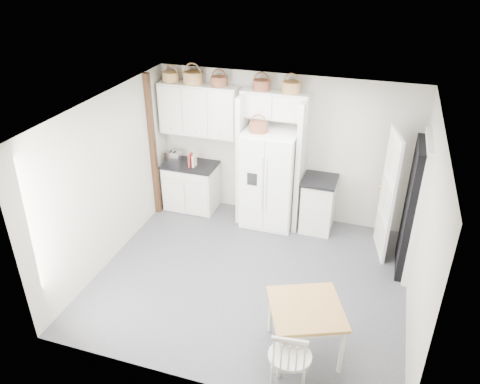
% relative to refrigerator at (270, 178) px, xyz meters
% --- Properties ---
extents(floor, '(4.50, 4.50, 0.00)m').
position_rel_refrigerator_xyz_m(floor, '(0.15, -1.63, -0.87)').
color(floor, '#3B3B3E').
rests_on(floor, ground).
extents(ceiling, '(4.50, 4.50, 0.00)m').
position_rel_refrigerator_xyz_m(ceiling, '(0.15, -1.63, 1.73)').
color(ceiling, white).
rests_on(ceiling, wall_back).
extents(wall_back, '(4.50, 0.00, 4.50)m').
position_rel_refrigerator_xyz_m(wall_back, '(0.15, 0.37, 0.43)').
color(wall_back, '#B2AD9F').
rests_on(wall_back, floor).
extents(wall_left, '(0.00, 4.00, 4.00)m').
position_rel_refrigerator_xyz_m(wall_left, '(-2.10, -1.63, 0.43)').
color(wall_left, '#B2AD9F').
rests_on(wall_left, floor).
extents(wall_right, '(0.00, 4.00, 4.00)m').
position_rel_refrigerator_xyz_m(wall_right, '(2.40, -1.63, 0.43)').
color(wall_right, '#B2AD9F').
rests_on(wall_right, floor).
extents(refrigerator, '(0.90, 0.72, 1.74)m').
position_rel_refrigerator_xyz_m(refrigerator, '(0.00, 0.00, 0.00)').
color(refrigerator, white).
rests_on(refrigerator, floor).
extents(base_cab_left, '(0.93, 0.59, 0.86)m').
position_rel_refrigerator_xyz_m(base_cab_left, '(-1.52, 0.07, -0.44)').
color(base_cab_left, silver).
rests_on(base_cab_left, floor).
extents(base_cab_right, '(0.52, 0.63, 0.92)m').
position_rel_refrigerator_xyz_m(base_cab_right, '(0.86, 0.07, -0.41)').
color(base_cab_right, silver).
rests_on(base_cab_right, floor).
extents(dining_table, '(1.10, 1.10, 0.70)m').
position_rel_refrigerator_xyz_m(dining_table, '(1.18, -2.79, -0.52)').
color(dining_table, olive).
rests_on(dining_table, floor).
extents(windsor_chair, '(0.53, 0.49, 0.99)m').
position_rel_refrigerator_xyz_m(windsor_chair, '(1.12, -3.38, -0.37)').
color(windsor_chair, silver).
rests_on(windsor_chair, floor).
extents(counter_left, '(0.97, 0.63, 0.04)m').
position_rel_refrigerator_xyz_m(counter_left, '(-1.52, 0.07, 0.01)').
color(counter_left, black).
rests_on(counter_left, base_cab_left).
extents(counter_right, '(0.56, 0.67, 0.04)m').
position_rel_refrigerator_xyz_m(counter_right, '(0.86, 0.07, 0.07)').
color(counter_right, black).
rests_on(counter_right, base_cab_right).
extents(toaster, '(0.28, 0.17, 0.19)m').
position_rel_refrigerator_xyz_m(toaster, '(-1.85, 0.07, 0.13)').
color(toaster, silver).
rests_on(toaster, counter_left).
extents(cookbook_red, '(0.04, 0.16, 0.24)m').
position_rel_refrigerator_xyz_m(cookbook_red, '(-1.47, -0.01, 0.15)').
color(cookbook_red, maroon).
rests_on(cookbook_red, counter_left).
extents(cookbook_cream, '(0.04, 0.15, 0.22)m').
position_rel_refrigerator_xyz_m(cookbook_cream, '(-1.40, -0.01, 0.14)').
color(cookbook_cream, beige).
rests_on(cookbook_cream, counter_left).
extents(basket_upper_a, '(0.29, 0.29, 0.16)m').
position_rel_refrigerator_xyz_m(basket_upper_a, '(-1.85, 0.20, 1.56)').
color(basket_upper_a, brown).
rests_on(basket_upper_a, upper_cabinet).
extents(basket_upper_b, '(0.34, 0.34, 0.20)m').
position_rel_refrigerator_xyz_m(basket_upper_b, '(-1.44, 0.20, 1.58)').
color(basket_upper_b, brown).
rests_on(basket_upper_b, upper_cabinet).
extents(basket_upper_c, '(0.27, 0.27, 0.16)m').
position_rel_refrigerator_xyz_m(basket_upper_c, '(-0.97, 0.20, 1.56)').
color(basket_upper_c, maroon).
rests_on(basket_upper_c, upper_cabinet).
extents(basket_bridge_a, '(0.29, 0.29, 0.16)m').
position_rel_refrigerator_xyz_m(basket_bridge_a, '(-0.24, 0.20, 1.56)').
color(basket_bridge_a, maroon).
rests_on(basket_bridge_a, bridge_cabinet).
extents(basket_bridge_b, '(0.30, 0.30, 0.17)m').
position_rel_refrigerator_xyz_m(basket_bridge_b, '(0.25, 0.20, 1.57)').
color(basket_bridge_b, brown).
rests_on(basket_bridge_b, bridge_cabinet).
extents(basket_fridge_a, '(0.30, 0.30, 0.16)m').
position_rel_refrigerator_xyz_m(basket_fridge_a, '(-0.19, -0.10, 0.95)').
color(basket_fridge_a, maroon).
rests_on(basket_fridge_a, refrigerator).
extents(upper_cabinet, '(1.40, 0.34, 0.90)m').
position_rel_refrigerator_xyz_m(upper_cabinet, '(-1.35, 0.20, 1.03)').
color(upper_cabinet, silver).
rests_on(upper_cabinet, wall_back).
extents(bridge_cabinet, '(1.12, 0.34, 0.45)m').
position_rel_refrigerator_xyz_m(bridge_cabinet, '(0.00, 0.20, 1.26)').
color(bridge_cabinet, silver).
rests_on(bridge_cabinet, wall_back).
extents(fridge_panel_left, '(0.08, 0.60, 2.30)m').
position_rel_refrigerator_xyz_m(fridge_panel_left, '(-0.51, 0.07, 0.28)').
color(fridge_panel_left, silver).
rests_on(fridge_panel_left, floor).
extents(fridge_panel_right, '(0.08, 0.60, 2.30)m').
position_rel_refrigerator_xyz_m(fridge_panel_right, '(0.51, 0.07, 0.28)').
color(fridge_panel_right, silver).
rests_on(fridge_panel_right, floor).
extents(trim_post, '(0.09, 0.09, 2.60)m').
position_rel_refrigerator_xyz_m(trim_post, '(-2.05, -0.28, 0.43)').
color(trim_post, black).
rests_on(trim_post, floor).
extents(doorway_void, '(0.18, 0.85, 2.05)m').
position_rel_refrigerator_xyz_m(doorway_void, '(2.31, -0.63, 0.16)').
color(doorway_void, black).
rests_on(doorway_void, floor).
extents(door_slab, '(0.21, 0.79, 2.05)m').
position_rel_refrigerator_xyz_m(door_slab, '(1.95, -0.30, 0.16)').
color(door_slab, white).
rests_on(door_slab, floor).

